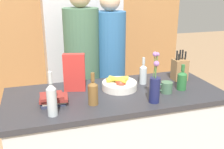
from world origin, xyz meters
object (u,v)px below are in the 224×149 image
(flower_vase, at_px, (155,87))
(coffee_mug, at_px, (166,87))
(bottle_vinegar, at_px, (182,80))
(bottle_wine, at_px, (52,99))
(refrigerator, at_px, (81,48))
(book_stack, at_px, (53,99))
(person_in_blue, at_px, (110,64))
(knife_block, at_px, (180,69))
(bottle_oil, at_px, (93,92))
(bottle_water, at_px, (143,73))
(person_at_sink, at_px, (82,65))
(cereal_box, at_px, (74,73))
(fruit_bowl, at_px, (119,84))

(flower_vase, height_order, coffee_mug, flower_vase)
(bottle_vinegar, distance_m, bottle_wine, 1.03)
(refrigerator, relative_size, bottle_wine, 6.82)
(book_stack, bearing_deg, flower_vase, -14.30)
(book_stack, relative_size, person_in_blue, 0.12)
(bottle_vinegar, relative_size, person_in_blue, 0.12)
(refrigerator, distance_m, knife_block, 1.30)
(flower_vase, distance_m, bottle_wine, 0.70)
(flower_vase, height_order, bottle_oil, flower_vase)
(bottle_wine, xyz_separation_m, bottle_water, (0.77, 0.36, -0.02))
(book_stack, relative_size, person_at_sink, 0.12)
(person_at_sink, height_order, person_in_blue, person_at_sink)
(flower_vase, bearing_deg, cereal_box, 142.44)
(bottle_oil, bearing_deg, refrigerator, 82.62)
(fruit_bowl, xyz_separation_m, coffee_mug, (0.32, -0.18, 0.00))
(refrigerator, bearing_deg, person_at_sink, -99.83)
(book_stack, height_order, bottle_oil, bottle_oil)
(knife_block, bearing_deg, bottle_oil, -161.47)
(person_in_blue, bearing_deg, bottle_oil, -97.20)
(book_stack, height_order, bottle_wine, bottle_wine)
(bottle_vinegar, height_order, bottle_water, bottle_water)
(bottle_wine, distance_m, person_in_blue, 1.11)
(cereal_box, bearing_deg, coffee_mug, -20.78)
(fruit_bowl, relative_size, person_at_sink, 0.16)
(coffee_mug, bearing_deg, bottle_wine, -171.62)
(refrigerator, height_order, bottle_vinegar, refrigerator)
(refrigerator, xyz_separation_m, person_at_sink, (-0.11, -0.62, -0.03))
(bottle_oil, bearing_deg, bottle_vinegar, 5.25)
(refrigerator, bearing_deg, book_stack, -108.80)
(book_stack, distance_m, bottle_vinegar, 1.00)
(coffee_mug, height_order, bottle_water, bottle_water)
(person_in_blue, bearing_deg, coffee_mug, -57.16)
(knife_block, xyz_separation_m, bottle_oil, (-0.84, -0.28, -0.00))
(bottle_vinegar, bearing_deg, bottle_wine, -171.43)
(knife_block, distance_m, flower_vase, 0.56)
(coffee_mug, height_order, bottle_wine, bottle_wine)
(person_at_sink, bearing_deg, person_in_blue, 32.32)
(person_in_blue, bearing_deg, knife_block, -31.54)
(fruit_bowl, height_order, bottle_oil, bottle_oil)
(knife_block, xyz_separation_m, bottle_water, (-0.34, -0.00, -0.01))
(person_in_blue, bearing_deg, refrigerator, 123.95)
(coffee_mug, bearing_deg, fruit_bowl, 151.24)
(bottle_oil, bearing_deg, knife_block, 18.53)
(fruit_bowl, height_order, person_in_blue, person_in_blue)
(knife_block, relative_size, bottle_oil, 1.15)
(knife_block, height_order, bottle_wine, bottle_wine)
(cereal_box, height_order, book_stack, cereal_box)
(knife_block, distance_m, book_stack, 1.12)
(person_at_sink, xyz_separation_m, person_in_blue, (0.29, 0.03, -0.02))
(book_stack, relative_size, bottle_wine, 0.71)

